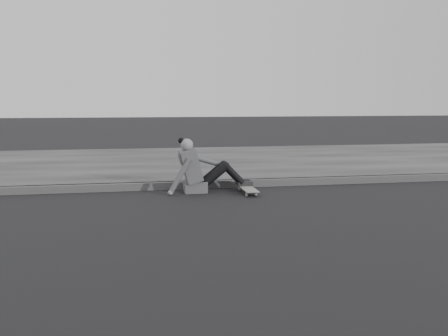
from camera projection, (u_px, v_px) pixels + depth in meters
name	position (u px, v px, depth m)	size (l,w,h in m)	color
curb	(367.00, 179.00, 8.91)	(24.00, 0.16, 0.12)	#454545
sidewalk	(308.00, 160.00, 11.85)	(24.00, 6.00, 0.12)	#3B3B3B
skateboard	(247.00, 189.00, 7.91)	(0.20, 0.78, 0.09)	gray
seated_woman	(199.00, 170.00, 7.98)	(1.38, 0.46, 0.88)	#4D4D4F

